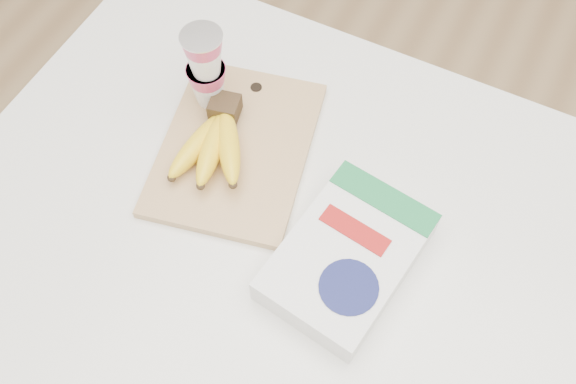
# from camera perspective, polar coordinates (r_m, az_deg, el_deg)

# --- Properties ---
(room) EXTENTS (4.00, 4.00, 4.00)m
(room) POSITION_cam_1_polar(r_m,az_deg,el_deg) (0.62, 5.94, 13.09)
(room) COLOR tan
(room) RESTS_ON ground
(table) EXTENTS (1.22, 0.81, 0.91)m
(table) POSITION_cam_1_polar(r_m,az_deg,el_deg) (1.41, 2.62, -12.47)
(table) COLOR white
(table) RESTS_ON ground
(cutting_board) EXTENTS (0.30, 0.37, 0.02)m
(cutting_board) POSITION_cam_1_polar(r_m,az_deg,el_deg) (1.07, -4.66, 3.92)
(cutting_board) COLOR tan
(cutting_board) RESTS_ON table
(bananas) EXTENTS (0.13, 0.19, 0.06)m
(bananas) POSITION_cam_1_polar(r_m,az_deg,el_deg) (1.04, -6.56, 4.49)
(bananas) COLOR #382816
(bananas) RESTS_ON cutting_board
(yogurt_stack) EXTENTS (0.07, 0.07, 0.16)m
(yogurt_stack) POSITION_cam_1_polar(r_m,az_deg,el_deg) (1.05, -7.34, 10.96)
(yogurt_stack) COLOR white
(yogurt_stack) RESTS_ON cutting_board
(cereal_box) EXTENTS (0.20, 0.27, 0.06)m
(cereal_box) POSITION_cam_1_polar(r_m,az_deg,el_deg) (0.95, 5.29, -5.74)
(cereal_box) COLOR white
(cereal_box) RESTS_ON table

